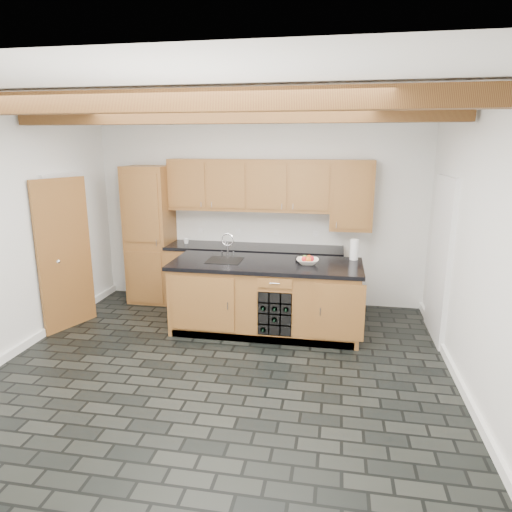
{
  "coord_description": "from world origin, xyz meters",
  "views": [
    {
      "loc": [
        1.18,
        -4.33,
        2.41
      ],
      "look_at": [
        0.26,
        0.8,
        1.13
      ],
      "focal_mm": 32.0,
      "sensor_mm": 36.0,
      "label": 1
    }
  ],
  "objects_px": {
    "paper_towel": "(354,250)",
    "island": "(266,297)",
    "fruit_bowl": "(307,261)",
    "kitchen_scale": "(304,258)"
  },
  "relations": [
    {
      "from": "paper_towel",
      "to": "island",
      "type": "bearing_deg",
      "value": -162.09
    },
    {
      "from": "island",
      "to": "fruit_bowl",
      "type": "distance_m",
      "value": 0.73
    },
    {
      "from": "kitchen_scale",
      "to": "fruit_bowl",
      "type": "xyz_separation_m",
      "value": [
        0.06,
        -0.19,
        0.01
      ]
    },
    {
      "from": "island",
      "to": "fruit_bowl",
      "type": "relative_size",
      "value": 8.76
    },
    {
      "from": "kitchen_scale",
      "to": "paper_towel",
      "type": "height_order",
      "value": "paper_towel"
    },
    {
      "from": "island",
      "to": "fruit_bowl",
      "type": "bearing_deg",
      "value": 2.09
    },
    {
      "from": "island",
      "to": "paper_towel",
      "type": "height_order",
      "value": "paper_towel"
    },
    {
      "from": "kitchen_scale",
      "to": "fruit_bowl",
      "type": "relative_size",
      "value": 0.74
    },
    {
      "from": "kitchen_scale",
      "to": "paper_towel",
      "type": "distance_m",
      "value": 0.67
    },
    {
      "from": "paper_towel",
      "to": "kitchen_scale",
      "type": "bearing_deg",
      "value": -166.97
    }
  ]
}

